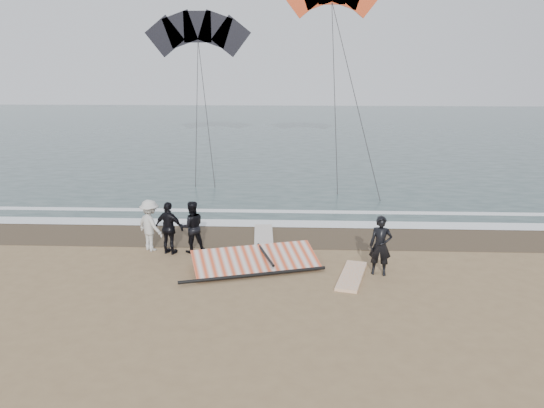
{
  "coord_description": "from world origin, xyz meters",
  "views": [
    {
      "loc": [
        0.59,
        -13.61,
        6.15
      ],
      "look_at": [
        -0.11,
        3.0,
        1.6
      ],
      "focal_mm": 35.0,
      "sensor_mm": 36.0,
      "label": 1
    }
  ],
  "objects_px": {
    "man_main": "(381,246)",
    "board_cream": "(264,236)",
    "sail_rig": "(254,261)",
    "board_white": "(352,276)"
  },
  "relations": [
    {
      "from": "man_main",
      "to": "board_cream",
      "type": "height_order",
      "value": "man_main"
    },
    {
      "from": "man_main",
      "to": "board_white",
      "type": "relative_size",
      "value": 0.81
    },
    {
      "from": "man_main",
      "to": "sail_rig",
      "type": "relative_size",
      "value": 0.42
    },
    {
      "from": "man_main",
      "to": "sail_rig",
      "type": "xyz_separation_m",
      "value": [
        -3.75,
        0.43,
        -0.7
      ]
    },
    {
      "from": "man_main",
      "to": "board_cream",
      "type": "relative_size",
      "value": 0.73
    },
    {
      "from": "board_white",
      "to": "board_cream",
      "type": "xyz_separation_m",
      "value": [
        -2.78,
        3.49,
        0.01
      ]
    },
    {
      "from": "man_main",
      "to": "board_cream",
      "type": "distance_m",
      "value": 4.91
    },
    {
      "from": "board_cream",
      "to": "man_main",
      "type": "bearing_deg",
      "value": -45.32
    },
    {
      "from": "board_cream",
      "to": "sail_rig",
      "type": "bearing_deg",
      "value": -96.57
    },
    {
      "from": "board_white",
      "to": "board_cream",
      "type": "height_order",
      "value": "board_cream"
    }
  ]
}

